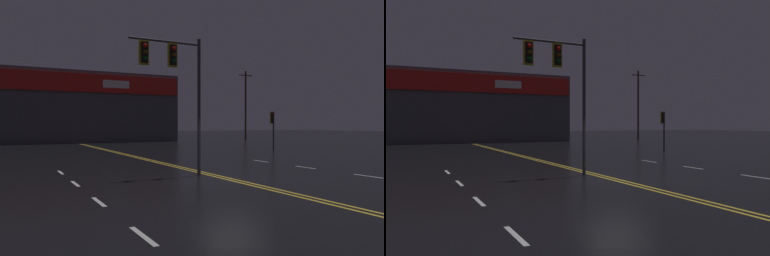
# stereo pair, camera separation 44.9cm
# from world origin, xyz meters

# --- Properties ---
(ground_plane) EXTENTS (200.00, 200.00, 0.00)m
(ground_plane) POSITION_xyz_m (0.00, 0.00, 0.00)
(ground_plane) COLOR black
(road_markings) EXTENTS (16.72, 60.00, 0.01)m
(road_markings) POSITION_xyz_m (1.21, -1.89, 0.00)
(road_markings) COLOR gold
(road_markings) RESTS_ON ground
(traffic_signal_median) EXTENTS (3.20, 0.36, 5.82)m
(traffic_signal_median) POSITION_xyz_m (-1.71, 1.83, 4.40)
(traffic_signal_median) COLOR #38383D
(traffic_signal_median) RESTS_ON ground
(traffic_signal_corner_northeast) EXTENTS (0.42, 0.36, 3.23)m
(traffic_signal_corner_northeast) POSITION_xyz_m (12.14, 12.20, 2.37)
(traffic_signal_corner_northeast) COLOR #38383D
(traffic_signal_corner_northeast) RESTS_ON ground
(building_backdrop) EXTENTS (25.32, 10.23, 8.45)m
(building_backdrop) POSITION_xyz_m (0.00, 36.73, 4.24)
(building_backdrop) COLOR #4C4C51
(building_backdrop) RESTS_ON ground
(utility_pole_row) EXTENTS (48.84, 0.26, 10.99)m
(utility_pole_row) POSITION_xyz_m (-1.08, 31.89, 5.41)
(utility_pole_row) COLOR #4C3828
(utility_pole_row) RESTS_ON ground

